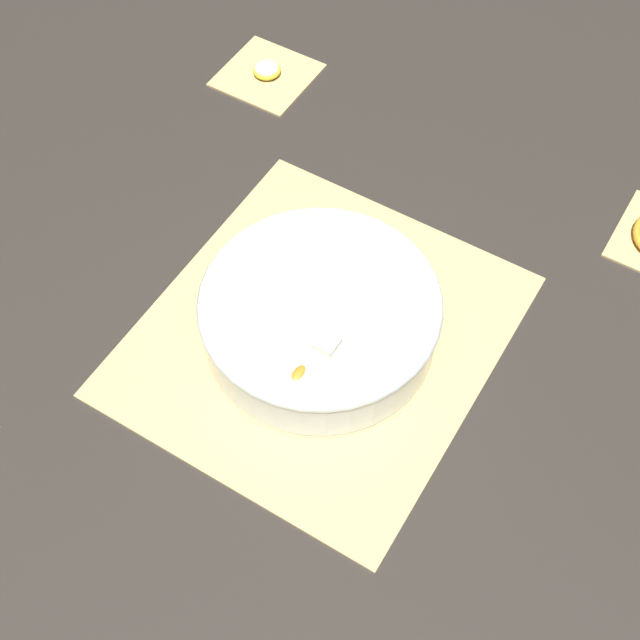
% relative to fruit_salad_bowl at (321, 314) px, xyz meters
% --- Properties ---
extents(ground_plane, '(6.00, 6.00, 0.00)m').
position_rel_fruit_salad_bowl_xyz_m(ground_plane, '(-0.00, 0.00, -0.04)').
color(ground_plane, '#2D2823').
extents(bamboo_mat_center, '(0.42, 0.38, 0.01)m').
position_rel_fruit_salad_bowl_xyz_m(bamboo_mat_center, '(-0.00, 0.00, -0.04)').
color(bamboo_mat_center, '#D6B775').
rests_on(bamboo_mat_center, ground_plane).
extents(coaster_mat_far_right, '(0.12, 0.12, 0.01)m').
position_rel_fruit_salad_bowl_xyz_m(coaster_mat_far_right, '(0.34, 0.29, -0.04)').
color(coaster_mat_far_right, '#D6B775').
rests_on(coaster_mat_far_right, ground_plane).
extents(fruit_salad_bowl, '(0.27, 0.27, 0.07)m').
position_rel_fruit_salad_bowl_xyz_m(fruit_salad_bowl, '(0.00, 0.00, 0.00)').
color(fruit_salad_bowl, silver).
rests_on(fruit_salad_bowl, bamboo_mat_center).
extents(banana_coin_single, '(0.04, 0.04, 0.01)m').
position_rel_fruit_salad_bowl_xyz_m(banana_coin_single, '(0.34, 0.29, -0.03)').
color(banana_coin_single, '#F4EABC').
rests_on(banana_coin_single, coaster_mat_far_right).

